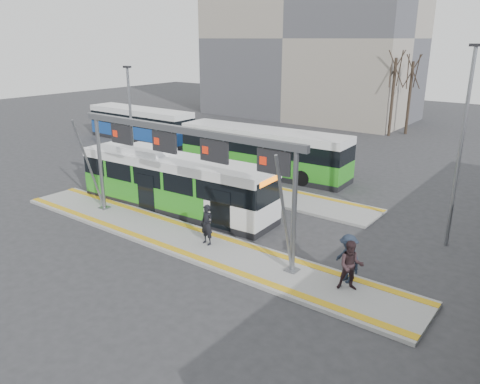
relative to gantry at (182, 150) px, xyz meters
The scene contains 18 objects.
ground 4.32m from the gantry, 36.20° to the right, with size 120.00×120.00×0.00m, color #2D2D30.
platform_main 4.25m from the gantry, 36.20° to the right, with size 22.00×3.00×0.15m, color gray.
platform_second 9.55m from the gantry, 115.25° to the left, with size 20.00×3.00×0.15m, color gray.
tactile_main 4.16m from the gantry, 36.20° to the right, with size 22.00×2.65×0.02m.
tactile_second 10.47m from the gantry, 112.32° to the left, with size 20.00×0.35×0.02m.
gantry is the anchor object (origin of this frame).
apartment_block 38.58m from the gantry, 110.90° to the left, with size 24.50×12.50×18.40m.
hero_bus 5.03m from the gantry, 141.08° to the left, with size 12.01×3.26×3.27m.
bg_bus_green 12.46m from the gantry, 107.12° to the left, with size 12.54×3.29×3.10m.
bg_bus_blue 23.51m from the gantry, 143.57° to the left, with size 11.31×2.55×2.95m.
passenger_a 3.53m from the gantry, ahead, with size 0.68×0.45×1.87m, color black.
passenger_b 8.90m from the gantry, ahead, with size 0.93×0.73×1.92m, color #2E1F21.
passenger_c 8.60m from the gantry, ahead, with size 1.25×0.72×1.93m, color #1C2432.
tree_left 29.94m from the gantry, 92.39° to the left, with size 1.40×1.40×8.29m.
tree_mid 31.80m from the gantry, 90.46° to the left, with size 1.40×1.40×7.88m.
tree_far 39.02m from the gantry, 122.91° to the left, with size 1.40×1.40×7.90m.
lamp_west 9.46m from the gantry, 153.40° to the left, with size 0.50×0.25×7.47m.
lamp_east 12.09m from the gantry, 33.56° to the left, with size 0.50×0.25×8.85m.
Camera 1 is at (14.05, -14.41, 9.06)m, focal length 35.00 mm.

